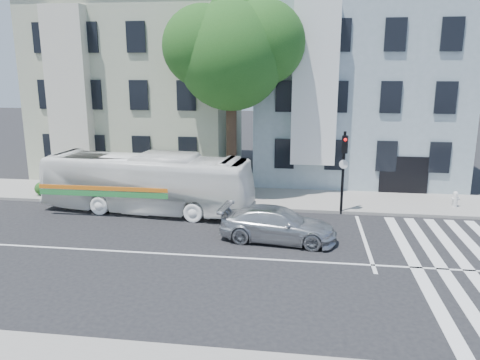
% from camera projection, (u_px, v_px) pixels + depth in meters
% --- Properties ---
extents(ground, '(120.00, 120.00, 0.00)m').
position_uv_depth(ground, '(197.00, 256.00, 17.75)').
color(ground, black).
rests_on(ground, ground).
extents(sidewalk_far, '(80.00, 4.00, 0.15)m').
position_uv_depth(sidewalk_far, '(230.00, 197.00, 25.43)').
color(sidewalk_far, gray).
rests_on(sidewalk_far, ground).
extents(building_left, '(12.00, 10.00, 11.00)m').
position_uv_depth(building_left, '(145.00, 89.00, 31.82)').
color(building_left, '#AAAF93').
rests_on(building_left, ground).
extents(building_right, '(12.00, 10.00, 11.00)m').
position_uv_depth(building_right, '(355.00, 90.00, 29.96)').
color(building_right, '#8A9DA4').
rests_on(building_right, ground).
extents(street_tree, '(7.30, 5.90, 11.10)m').
position_uv_depth(street_tree, '(233.00, 50.00, 24.30)').
color(street_tree, '#2D2116').
rests_on(street_tree, ground).
extents(bus, '(3.48, 10.64, 2.91)m').
position_uv_depth(bus, '(147.00, 183.00, 22.90)').
color(bus, white).
rests_on(bus, ground).
extents(sedan, '(2.46, 4.97, 1.39)m').
position_uv_depth(sedan, '(278.00, 224.00, 19.16)').
color(sedan, '#BBBEC3').
rests_on(sedan, ground).
extents(hedge, '(8.27, 3.71, 0.70)m').
position_uv_depth(hedge, '(116.00, 191.00, 24.98)').
color(hedge, '#226922').
rests_on(hedge, sidewalk_far).
extents(traffic_signal, '(0.42, 0.52, 4.04)m').
position_uv_depth(traffic_signal, '(344.00, 162.00, 22.08)').
color(traffic_signal, black).
rests_on(traffic_signal, ground).
extents(fire_hydrant, '(0.45, 0.30, 0.79)m').
position_uv_depth(fire_hydrant, '(455.00, 199.00, 23.35)').
color(fire_hydrant, silver).
rests_on(fire_hydrant, sidewalk_far).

